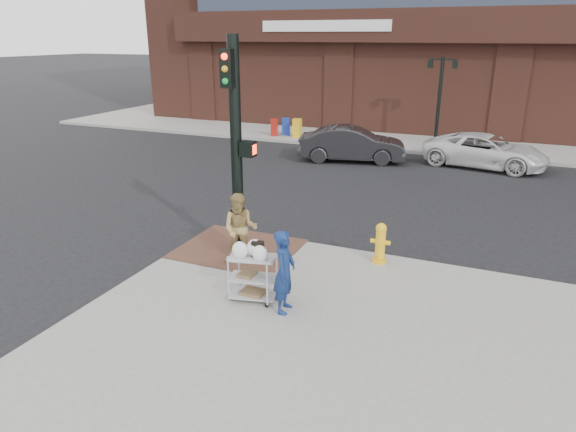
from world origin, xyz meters
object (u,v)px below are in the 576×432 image
at_px(minivan_white, 485,151).
at_px(lamp_post, 440,92).
at_px(traffic_signal_pole, 236,142).
at_px(fire_hydrant, 380,243).
at_px(utility_cart, 253,274).
at_px(pedestrian_tan, 240,229).
at_px(woman_blue, 284,272).
at_px(sedan_dark, 352,144).

bearing_deg(minivan_white, lamp_post, 45.92).
bearing_deg(traffic_signal_pole, fire_hydrant, 12.40).
distance_m(lamp_post, utility_cart, 17.37).
bearing_deg(fire_hydrant, pedestrian_tan, -156.79).
distance_m(woman_blue, pedestrian_tan, 2.41).
bearing_deg(sedan_dark, traffic_signal_pole, 168.27).
distance_m(traffic_signal_pole, pedestrian_tan, 1.96).
relative_size(woman_blue, fire_hydrant, 1.69).
bearing_deg(traffic_signal_pole, minivan_white, 67.71).
bearing_deg(minivan_white, traffic_signal_pole, 167.25).
bearing_deg(woman_blue, minivan_white, -18.21).
height_order(sedan_dark, minivan_white, sedan_dark).
relative_size(lamp_post, woman_blue, 2.46).
relative_size(traffic_signal_pole, utility_cart, 4.02).
xyz_separation_m(pedestrian_tan, utility_cart, (1.05, -1.46, -0.26)).
xyz_separation_m(lamp_post, woman_blue, (-0.36, -17.38, -1.65)).
bearing_deg(fire_hydrant, woman_blue, -111.73).
bearing_deg(sedan_dark, utility_cart, 174.04).
height_order(pedestrian_tan, sedan_dark, pedestrian_tan).
xyz_separation_m(woman_blue, fire_hydrant, (1.15, 2.87, -0.32)).
distance_m(minivan_white, utility_cart, 14.39).
distance_m(woman_blue, sedan_dark, 13.20).
bearing_deg(woman_blue, pedestrian_tan, 40.95).
distance_m(lamp_post, minivan_white, 4.52).
relative_size(lamp_post, sedan_dark, 0.90).
xyz_separation_m(utility_cart, fire_hydrant, (1.89, 2.72, -0.07)).
height_order(woman_blue, sedan_dark, woman_blue).
bearing_deg(utility_cart, lamp_post, 86.33).
distance_m(traffic_signal_pole, woman_blue, 3.55).
height_order(woman_blue, utility_cart, woman_blue).
xyz_separation_m(woman_blue, pedestrian_tan, (-1.79, 1.61, 0.01)).
height_order(traffic_signal_pole, fire_hydrant, traffic_signal_pole).
distance_m(lamp_post, traffic_signal_pole, 15.43).
xyz_separation_m(minivan_white, fire_hydrant, (-1.63, -11.23, -0.03)).
height_order(pedestrian_tan, minivan_white, pedestrian_tan).
bearing_deg(woman_blue, fire_hydrant, -28.79).
distance_m(lamp_post, woman_blue, 17.47).
height_order(lamp_post, traffic_signal_pole, traffic_signal_pole).
bearing_deg(fire_hydrant, minivan_white, 81.72).
bearing_deg(woman_blue, lamp_post, -8.25).
bearing_deg(fire_hydrant, lamp_post, 93.10).
distance_m(traffic_signal_pole, fire_hydrant, 3.99).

